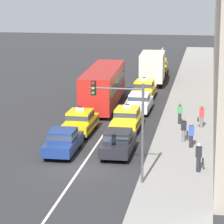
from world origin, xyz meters
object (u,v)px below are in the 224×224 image
Objects in this scene: taxi_left_second at (80,121)px; bus_left_third at (103,85)px; sedan_right_nearest at (118,142)px; sedan_right_third at (139,102)px; taxi_right_sixth at (159,66)px; taxi_right_fourth at (144,89)px; pedestrian_near_crosswalk at (184,130)px; sedan_left_nearest at (63,141)px; pedestrian_mid_block at (199,157)px; traffic_light_pole at (124,115)px; pedestrian_by_storefront at (201,117)px; pedestrian_far_corner at (191,135)px; box_truck_right_fifth at (153,67)px; pedestrian_trailing at (180,114)px; taxi_right_second at (127,118)px.

taxi_left_second is 0.41× the size of bus_left_third.
sedan_right_nearest is 0.99× the size of sedan_right_third.
taxi_right_fourth is at bearing -90.39° from taxi_right_sixth.
pedestrian_near_crosswalk is (7.32, -1.60, 0.08)m from taxi_left_second.
pedestrian_mid_block is (8.44, -2.62, 0.14)m from sedan_left_nearest.
taxi_left_second is at bearing -103.34° from taxi_right_fourth.
traffic_light_pole reaches higher than taxi_right_sixth.
taxi_right_sixth reaches higher than pedestrian_by_storefront.
pedestrian_far_corner is (7.84, -2.83, 0.10)m from taxi_left_second.
box_truck_right_fifth reaches higher than pedestrian_trailing.
taxi_left_second is 2.97× the size of pedestrian_trailing.
sedan_left_nearest is 2.67× the size of pedestrian_by_storefront.
traffic_light_pole is at bearing -99.42° from pedestrian_trailing.
sedan_left_nearest is 8.17m from pedestrian_far_corner.
pedestrian_near_crosswalk is (4.24, -14.59, 0.08)m from taxi_right_fourth.
sedan_right_nearest is at bearing -112.32° from pedestrian_trailing.
pedestrian_trailing reaches higher than sedan_left_nearest.
traffic_light_pole reaches higher than pedestrian_trailing.
taxi_right_second is at bearing -68.20° from bus_left_third.
bus_left_third reaches higher than sedan_right_nearest.
sedan_right_third is at bearing 113.86° from pedestrian_far_corner.
sedan_right_nearest is 2.66× the size of pedestrian_near_crosswalk.
pedestrian_mid_block is (5.01, -2.95, 0.14)m from sedan_right_nearest.
bus_left_third reaches higher than pedestrian_far_corner.
sedan_right_nearest is at bearing -87.31° from taxi_right_second.
pedestrian_near_crosswalk is 0.29× the size of traffic_light_pole.
taxi_right_second is at bearing 92.69° from sedan_right_nearest.
taxi_left_second is 8.33m from pedestrian_far_corner.
taxi_right_second is at bearing -151.94° from pedestrian_trailing.
taxi_right_fourth is 0.82× the size of traffic_light_pole.
pedestrian_by_storefront is (5.25, 1.01, 0.08)m from taxi_right_second.
taxi_left_second is at bearing -89.94° from bus_left_third.
pedestrian_trailing is 6.31m from pedestrian_far_corner.
traffic_light_pole reaches higher than pedestrian_far_corner.
sedan_left_nearest is at bearing 132.65° from traffic_light_pole.
sedan_right_third is at bearing 113.99° from pedestrian_near_crosswalk.
sedan_right_third is 5.59m from taxi_right_fourth.
pedestrian_far_corner is at bearing -95.93° from pedestrian_by_storefront.
taxi_right_sixth is at bearing 89.61° from taxi_right_fourth.
traffic_light_pole is (4.56, -19.36, 2.00)m from bus_left_third.
traffic_light_pole is (-2.77, -8.47, 2.87)m from pedestrian_near_crosswalk.
sedan_right_third is (3.31, 7.40, -0.03)m from taxi_left_second.
taxi_right_fourth is 16.52m from pedestrian_far_corner.
taxi_right_sixth is at bearing 90.38° from sedan_right_third.
taxi_right_fourth reaches higher than pedestrian_mid_block.
bus_left_third is at bearing 140.82° from pedestrian_by_storefront.
pedestrian_far_corner is 0.29× the size of traffic_light_pole.
taxi_right_fourth is 10.29m from pedestrian_trailing.
sedan_right_third is (3.32, -1.89, -0.97)m from bus_left_third.
traffic_light_pole reaches higher than sedan_left_nearest.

